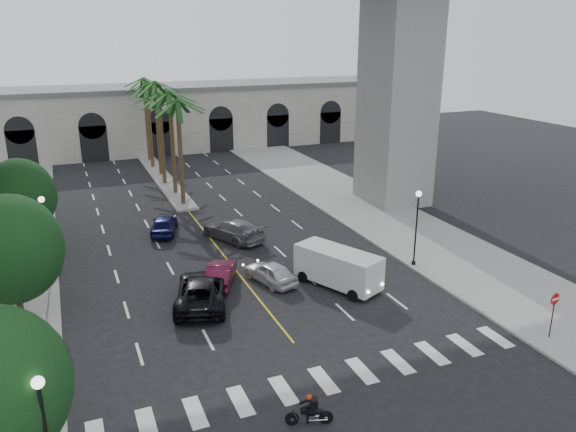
# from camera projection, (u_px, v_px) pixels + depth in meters

# --- Properties ---
(ground) EXTENTS (140.00, 140.00, 0.00)m
(ground) POSITION_uv_depth(u_px,v_px,m) (310.00, 363.00, 27.07)
(ground) COLOR black
(ground) RESTS_ON ground
(sidewalk_right) EXTENTS (8.00, 100.00, 0.15)m
(sidewalk_right) POSITION_uv_depth(u_px,v_px,m) (401.00, 227.00, 45.65)
(sidewalk_right) COLOR gray
(sidewalk_right) RESTS_ON ground
(median) EXTENTS (2.00, 24.00, 0.20)m
(median) POSITION_uv_depth(u_px,v_px,m) (163.00, 179.00, 60.39)
(median) COLOR gray
(median) RESTS_ON ground
(pier_building) EXTENTS (71.00, 10.50, 8.50)m
(pier_building) POSITION_uv_depth(u_px,v_px,m) (137.00, 119.00, 74.01)
(pier_building) COLOR silver
(pier_building) RESTS_ON ground
(palm_a) EXTENTS (3.20, 3.20, 10.30)m
(palm_a) POSITION_uv_depth(u_px,v_px,m) (178.00, 105.00, 48.80)
(palm_a) COLOR #47331E
(palm_a) RESTS_ON ground
(palm_b) EXTENTS (3.20, 3.20, 10.60)m
(palm_b) POSITION_uv_depth(u_px,v_px,m) (170.00, 97.00, 52.26)
(palm_b) COLOR #47331E
(palm_b) RESTS_ON ground
(palm_c) EXTENTS (3.20, 3.20, 10.10)m
(palm_c) POSITION_uv_depth(u_px,v_px,m) (159.00, 98.00, 55.80)
(palm_c) COLOR #47331E
(palm_c) RESTS_ON ground
(palm_d) EXTENTS (3.20, 3.20, 10.90)m
(palm_d) POSITION_uv_depth(u_px,v_px,m) (155.00, 87.00, 59.21)
(palm_d) COLOR #47331E
(palm_d) RESTS_ON ground
(palm_e) EXTENTS (3.20, 3.20, 10.40)m
(palm_e) POSITION_uv_depth(u_px,v_px,m) (147.00, 88.00, 62.77)
(palm_e) COLOR #47331E
(palm_e) RESTS_ON ground
(palm_f) EXTENTS (3.20, 3.20, 10.70)m
(palm_f) POSITION_uv_depth(u_px,v_px,m) (144.00, 83.00, 66.31)
(palm_f) COLOR #47331E
(palm_f) RESTS_ON ground
(street_tree_mid) EXTENTS (5.44, 5.44, 7.21)m
(street_tree_mid) POSITION_uv_depth(u_px,v_px,m) (11.00, 249.00, 29.81)
(street_tree_mid) COLOR #382616
(street_tree_mid) RESTS_ON ground
(street_tree_far) EXTENTS (5.04, 5.04, 6.68)m
(street_tree_far) POSITION_uv_depth(u_px,v_px,m) (20.00, 197.00, 40.45)
(street_tree_far) COLOR #382616
(street_tree_far) RESTS_ON ground
(lamp_post_left_far) EXTENTS (0.40, 0.40, 5.35)m
(lamp_post_left_far) POSITION_uv_depth(u_px,v_px,m) (45.00, 228.00, 35.97)
(lamp_post_left_far) COLOR black
(lamp_post_left_far) RESTS_ON ground
(lamp_post_right) EXTENTS (0.40, 0.40, 5.35)m
(lamp_post_right) POSITION_uv_depth(u_px,v_px,m) (417.00, 222.00, 37.21)
(lamp_post_right) COLOR black
(lamp_post_right) RESTS_ON ground
(traffic_signal_near) EXTENTS (0.25, 0.18, 3.65)m
(traffic_signal_near) POSITION_uv_depth(u_px,v_px,m) (52.00, 407.00, 19.99)
(traffic_signal_near) COLOR black
(traffic_signal_near) RESTS_ON ground
(traffic_signal_far) EXTENTS (0.25, 0.18, 3.65)m
(traffic_signal_far) POSITION_uv_depth(u_px,v_px,m) (51.00, 351.00, 23.50)
(traffic_signal_far) COLOR black
(traffic_signal_far) RESTS_ON ground
(motorcycle_rider) EXTENTS (1.89, 0.78, 1.42)m
(motorcycle_rider) POSITION_uv_depth(u_px,v_px,m) (311.00, 411.00, 22.68)
(motorcycle_rider) COLOR black
(motorcycle_rider) RESTS_ON ground
(car_a) EXTENTS (2.74, 4.36, 1.38)m
(car_a) POSITION_uv_depth(u_px,v_px,m) (271.00, 272.00, 35.56)
(car_a) COLOR silver
(car_a) RESTS_ON ground
(car_b) EXTENTS (3.19, 4.59, 1.43)m
(car_b) POSITION_uv_depth(u_px,v_px,m) (221.00, 273.00, 35.36)
(car_b) COLOR #4C0F24
(car_b) RESTS_ON ground
(car_c) EXTENTS (4.57, 6.71, 1.71)m
(car_c) POSITION_uv_depth(u_px,v_px,m) (202.00, 290.00, 32.73)
(car_c) COLOR black
(car_c) RESTS_ON ground
(car_d) EXTENTS (4.34, 6.07, 1.63)m
(car_d) POSITION_uv_depth(u_px,v_px,m) (233.00, 230.00, 42.88)
(car_d) COLOR slate
(car_d) RESTS_ON ground
(car_e) EXTENTS (3.06, 4.83, 1.53)m
(car_e) POSITION_uv_depth(u_px,v_px,m) (164.00, 224.00, 44.20)
(car_e) COLOR #0F1249
(car_e) RESTS_ON ground
(cargo_van) EXTENTS (4.23, 5.94, 2.38)m
(cargo_van) POSITION_uv_depth(u_px,v_px,m) (338.00, 267.00, 34.83)
(cargo_van) COLOR silver
(cargo_van) RESTS_ON ground
(pedestrian_b) EXTENTS (1.09, 1.07, 1.77)m
(pedestrian_b) POSITION_uv_depth(u_px,v_px,m) (6.00, 383.00, 23.79)
(pedestrian_b) COLOR black
(pedestrian_b) RESTS_ON sidewalk_left
(do_not_enter_sign) EXTENTS (0.65, 0.11, 2.66)m
(do_not_enter_sign) POSITION_uv_depth(u_px,v_px,m) (554.00, 306.00, 28.54)
(do_not_enter_sign) COLOR black
(do_not_enter_sign) RESTS_ON ground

